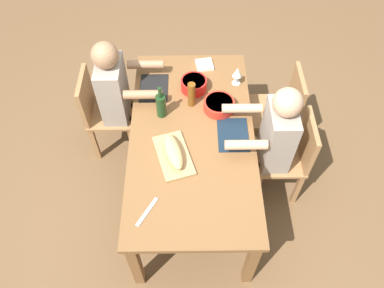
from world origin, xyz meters
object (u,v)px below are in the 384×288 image
dining_table (192,142)px  chair_far_center (290,154)px  diner_far_center (272,138)px  bread_loaf (173,151)px  serving_bowl_fruit (219,105)px  diner_near_left (119,92)px  chair_near_left (101,110)px  cutting_board (174,156)px  napkin_stack (204,65)px  wine_bottle (161,105)px  serving_bowl_greens (194,84)px  chair_far_left (281,108)px  wine_glass (237,73)px  beer_bottle (191,95)px

dining_table → chair_far_center: size_ratio=2.10×
diner_far_center → bread_loaf: 0.77m
dining_table → serving_bowl_fruit: serving_bowl_fruit is taller
diner_near_left → chair_far_center: size_ratio=1.41×
chair_near_left → cutting_board: (0.68, 0.65, 0.27)m
cutting_board → napkin_stack: size_ratio=2.86×
chair_far_center → wine_bottle: (-0.21, -1.02, 0.37)m
serving_bowl_fruit → diner_far_center: bearing=56.3°
serving_bowl_greens → cutting_board: 0.69m
diner_near_left → dining_table: bearing=51.0°
serving_bowl_fruit → wine_bottle: wine_bottle is taller
chair_far_left → diner_far_center: diner_far_center is taller
diner_far_center → serving_bowl_fruit: size_ratio=5.00×
cutting_board → chair_far_center: bearing=101.6°
wine_glass → napkin_stack: 0.35m
cutting_board → wine_bottle: wine_bottle is taller
diner_far_center → wine_glass: (-0.54, -0.23, 0.16)m
diner_near_left → serving_bowl_fruit: diner_near_left is taller
dining_table → chair_far_left: bearing=121.9°
chair_far_left → serving_bowl_greens: size_ratio=4.04×
diner_far_center → serving_bowl_greens: size_ratio=5.70×
diner_near_left → chair_far_center: (0.49, 1.40, -0.21)m
serving_bowl_greens → bread_loaf: bearing=-13.1°
chair_far_left → cutting_board: (0.68, -0.92, 0.27)m
napkin_stack → diner_far_center: bearing=32.9°
wine_glass → dining_table: bearing=-34.5°
wine_bottle → beer_bottle: (-0.11, 0.23, 0.00)m
chair_near_left → wine_bottle: (0.28, 0.56, 0.37)m
serving_bowl_fruit → wine_bottle: size_ratio=0.83×
serving_bowl_greens → beer_bottle: beer_bottle is taller
cutting_board → diner_near_left: bearing=-145.3°
diner_far_center → napkin_stack: size_ratio=8.57×
chair_far_left → serving_bowl_greens: bearing=-89.2°
chair_near_left → bread_loaf: 1.00m
serving_bowl_greens → bread_loaf: bread_loaf is taller
wine_bottle → serving_bowl_greens: bearing=137.1°
diner_near_left → chair_far_center: bearing=70.6°
chair_far_center → napkin_stack: chair_far_center is taller
dining_table → serving_bowl_greens: (-0.48, 0.02, 0.14)m
serving_bowl_greens → chair_far_left: bearing=90.8°
serving_bowl_greens → bread_loaf: (0.67, -0.16, 0.01)m
chair_near_left → wine_bottle: bearing=63.1°
chair_far_left → serving_bowl_greens: chair_far_left is taller
dining_table → diner_near_left: 0.78m
beer_bottle → wine_bottle: bearing=-65.3°
chair_far_center → cutting_board: chair_far_center is taller
cutting_board → napkin_stack: (-0.95, 0.25, 0.00)m
cutting_board → wine_glass: wine_glass is taller
dining_table → diner_far_center: (-0.00, 0.61, 0.04)m
dining_table → serving_bowl_fruit: bearing=140.8°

